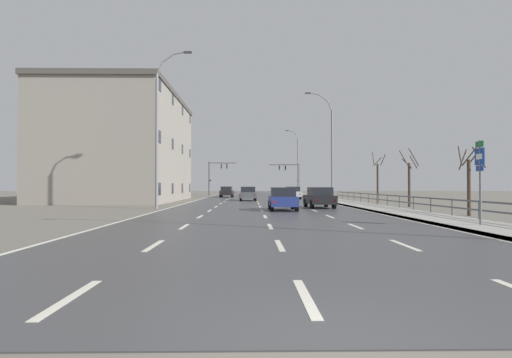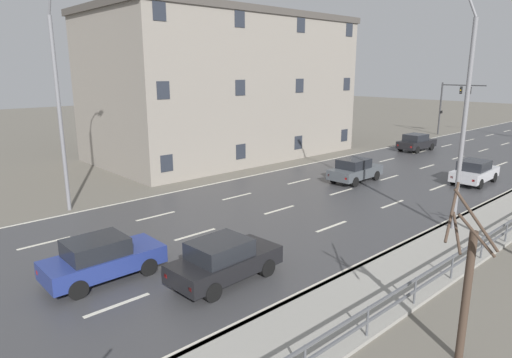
{
  "view_description": "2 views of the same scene",
  "coord_description": "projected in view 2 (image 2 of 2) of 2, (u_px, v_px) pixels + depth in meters",
  "views": [
    {
      "loc": [
        -0.84,
        -4.24,
        1.69
      ],
      "look_at": [
        0.28,
        66.76,
        2.83
      ],
      "focal_mm": 29.27,
      "sensor_mm": 36.0,
      "label": 1
    },
    {
      "loc": [
        15.82,
        18.3,
        7.24
      ],
      "look_at": [
        0.0,
        32.72,
        1.99
      ],
      "focal_mm": 31.14,
      "sensor_mm": 36.0,
      "label": 2
    }
  ],
  "objects": [
    {
      "name": "car_mid_centre",
      "position": [
        355.0,
        170.0,
        29.5
      ],
      "size": [
        1.94,
        4.15,
        1.57
      ],
      "rotation": [
        0.0,
        0.0,
        0.03
      ],
      "color": "#474C51",
      "rests_on": "ground"
    },
    {
      "name": "brick_building",
      "position": [
        223.0,
        86.0,
        38.07
      ],
      "size": [
        12.14,
        21.71,
        11.78
      ],
      "color": "gray",
      "rests_on": "ground"
    },
    {
      "name": "guardrail",
      "position": [
        339.0,
        335.0,
        11.27
      ],
      "size": [
        0.07,
        38.73,
        1.0
      ],
      "color": "#515459",
      "rests_on": "ground"
    },
    {
      "name": "car_near_left",
      "position": [
        416.0,
        142.0,
        40.87
      ],
      "size": [
        1.94,
        4.15,
        1.57
      ],
      "rotation": [
        0.0,
        0.0,
        -0.03
      ],
      "color": "black",
      "rests_on": "ground"
    },
    {
      "name": "ground_plane",
      "position": [
        410.0,
        173.0,
        32.52
      ],
      "size": [
        160.0,
        160.0,
        0.12
      ],
      "color": "#666056"
    },
    {
      "name": "street_lamp_midground",
      "position": [
        461.0,
        112.0,
        19.44
      ],
      "size": [
        2.85,
        0.24,
        11.27
      ],
      "color": "slate",
      "rests_on": "ground"
    },
    {
      "name": "traffic_signal_left",
      "position": [
        451.0,
        99.0,
        49.81
      ],
      "size": [
        4.86,
        0.36,
        5.91
      ],
      "color": "#38383A",
      "rests_on": "ground"
    },
    {
      "name": "car_far_right",
      "position": [
        224.0,
        260.0,
        15.49
      ],
      "size": [
        1.99,
        4.18,
        1.57
      ],
      "rotation": [
        0.0,
        0.0,
        0.05
      ],
      "color": "black",
      "rests_on": "ground"
    },
    {
      "name": "car_far_left",
      "position": [
        102.0,
        258.0,
        15.64
      ],
      "size": [
        1.85,
        4.11,
        1.57
      ],
      "rotation": [
        0.0,
        0.0,
        0.0
      ],
      "color": "navy",
      "rests_on": "ground"
    },
    {
      "name": "bare_tree_mid",
      "position": [
        466.0,
        286.0,
        10.91
      ],
      "size": [
        1.38,
        1.09,
        4.64
      ],
      "color": "#423328",
      "rests_on": "ground"
    },
    {
      "name": "car_near_right",
      "position": [
        475.0,
        172.0,
        28.99
      ],
      "size": [
        1.97,
        4.17,
        1.57
      ],
      "rotation": [
        0.0,
        0.0,
        0.04
      ],
      "color": "#B7B7BC",
      "rests_on": "ground"
    },
    {
      "name": "road_asphalt_strip",
      "position": [
        477.0,
        152.0,
        40.35
      ],
      "size": [
        14.0,
        120.0,
        0.03
      ],
      "color": "#3D3D3F",
      "rests_on": "ground"
    },
    {
      "name": "street_lamp_left_bank",
      "position": [
        60.0,
        103.0,
        22.23
      ],
      "size": [
        2.63,
        0.24,
        11.56
      ],
      "color": "slate",
      "rests_on": "ground"
    }
  ]
}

